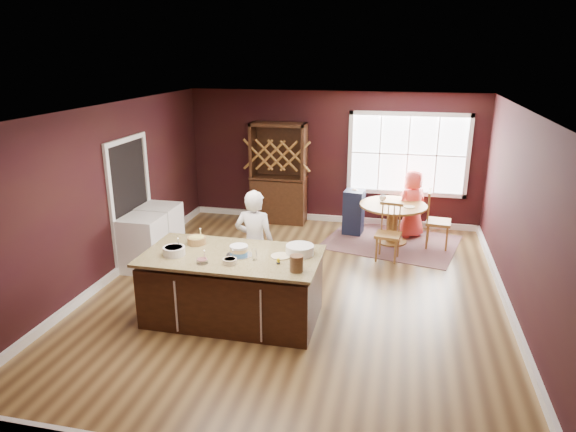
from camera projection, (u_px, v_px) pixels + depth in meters
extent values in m
plane|color=brown|center=(298.00, 292.00, 7.69)|extent=(7.00, 7.00, 0.00)
plane|color=white|center=(299.00, 110.00, 6.86)|extent=(7.00, 7.00, 0.00)
plane|color=black|center=(333.00, 158.00, 10.52)|extent=(6.00, 0.00, 6.00)
plane|color=black|center=(209.00, 332.00, 4.02)|extent=(6.00, 0.00, 6.00)
plane|color=black|center=(108.00, 194.00, 7.90)|extent=(0.00, 7.00, 7.00)
plane|color=black|center=(525.00, 221.00, 6.65)|extent=(0.00, 7.00, 7.00)
cube|color=#3F2313|center=(233.00, 290.00, 6.84)|extent=(2.24, 1.13, 0.83)
cube|color=tan|center=(232.00, 256.00, 6.69)|extent=(2.32, 1.21, 0.04)
cylinder|color=brown|center=(391.00, 241.00, 9.69)|extent=(0.57, 0.57, 0.04)
cylinder|color=brown|center=(392.00, 225.00, 9.59)|extent=(0.21, 0.21, 0.67)
cylinder|color=brown|center=(393.00, 205.00, 9.47)|extent=(1.23, 1.23, 0.04)
imported|color=silver|center=(255.00, 243.00, 7.41)|extent=(0.59, 0.40, 1.60)
cylinder|color=silver|center=(174.00, 251.00, 6.66)|extent=(0.29, 0.29, 0.11)
cylinder|color=brown|center=(197.00, 240.00, 7.05)|extent=(0.26, 0.26, 0.10)
cylinder|color=silver|center=(202.00, 261.00, 6.41)|extent=(0.15, 0.15, 0.06)
cylinder|color=beige|center=(230.00, 261.00, 6.39)|extent=(0.18, 0.18, 0.07)
cylinder|color=silver|center=(254.00, 254.00, 6.50)|extent=(0.07, 0.07, 0.15)
cylinder|color=#F2EDBE|center=(281.00, 256.00, 6.61)|extent=(0.26, 0.26, 0.02)
cylinder|color=white|center=(300.00, 250.00, 6.67)|extent=(0.37, 0.37, 0.13)
cylinder|color=brown|center=(296.00, 263.00, 6.16)|extent=(0.17, 0.17, 0.20)
cube|color=brown|center=(391.00, 242.00, 9.69)|extent=(2.70, 2.30, 0.01)
imported|color=#F24642|center=(412.00, 204.00, 9.82)|extent=(0.76, 0.73, 1.31)
cylinder|color=beige|center=(409.00, 207.00, 9.28)|extent=(0.20, 0.20, 0.02)
imported|color=white|center=(383.00, 198.00, 9.67)|extent=(0.13, 0.13, 0.10)
cube|color=black|center=(279.00, 173.00, 10.58)|extent=(1.13, 0.47, 2.07)
cube|color=silver|center=(143.00, 244.00, 8.36)|extent=(0.63, 0.61, 0.91)
cube|color=white|center=(161.00, 231.00, 8.95)|extent=(0.63, 0.61, 0.92)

